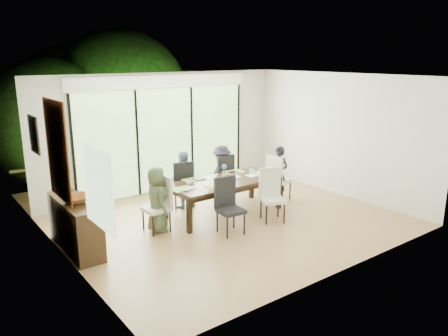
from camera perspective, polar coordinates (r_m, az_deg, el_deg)
floor at (r=8.34m, az=1.04°, el=-7.05°), size 6.00×5.00×0.01m
ceiling at (r=7.76m, az=1.13°, el=11.89°), size 6.00×5.00×0.01m
wall_back at (r=10.01m, az=-7.79°, el=4.55°), size 6.00×0.02×2.70m
wall_front at (r=6.22m, az=15.41°, el=-1.99°), size 6.00×0.02×2.70m
wall_left at (r=6.60m, az=-20.07°, el=-1.42°), size 0.02×5.00×2.70m
wall_right at (r=10.04m, az=14.83°, el=4.23°), size 0.02×5.00×2.70m
glass_doors at (r=10.00m, az=-7.65°, el=3.67°), size 4.20×0.02×2.30m
blinds_header at (r=9.83m, az=-7.87°, el=11.12°), size 4.40×0.06×0.28m
mullion_a at (r=9.18m, az=-19.12°, el=2.02°), size 0.05×0.04×2.30m
mullion_b at (r=9.68m, az=-11.24°, el=3.16°), size 0.05×0.04×2.30m
mullion_c at (r=10.34m, az=-4.23°, el=4.12°), size 0.05×0.04×2.30m
mullion_d at (r=11.14m, az=1.87°, el=4.91°), size 0.05×0.04×2.30m
side_window at (r=5.47m, az=-16.09°, el=-2.66°), size 0.02×0.90×1.00m
deck at (r=11.09m, az=-9.78°, el=-1.98°), size 6.00×1.80×0.10m
rail_top at (r=11.64m, az=-11.71°, el=1.77°), size 6.00×0.08×0.06m
foliage_left at (r=11.82m, az=-21.99°, el=5.59°), size 3.20×3.20×3.20m
foliage_mid at (r=13.05m, az=-13.43°, el=8.59°), size 4.00×4.00×4.00m
foliage_right at (r=13.24m, az=-4.70°, el=6.66°), size 2.80×2.80×2.80m
foliage_far at (r=13.37m, az=-18.56°, el=7.59°), size 3.60×3.60×3.60m
table_top at (r=8.54m, az=-0.01°, el=-1.81°), size 2.19×1.01×0.05m
table_apron at (r=8.57m, az=-0.01°, el=-2.34°), size 2.01×0.82×0.09m
table_leg_fl at (r=7.74m, az=-4.55°, el=-6.31°), size 0.08×0.08×0.63m
table_leg_fr at (r=9.00m, az=7.16°, el=-3.35°), size 0.08×0.08×0.63m
table_leg_bl at (r=8.44m, az=-7.68°, el=-4.60°), size 0.08×0.08×0.63m
table_leg_br at (r=9.61m, az=3.62°, el=-2.10°), size 0.08×0.08×0.63m
chair_left_end at (r=7.83m, az=-8.87°, el=-4.73°), size 0.43×0.43×1.01m
chair_right_end at (r=9.53m, az=7.24°, el=-1.17°), size 0.49×0.49×1.01m
chair_far_left at (r=9.03m, az=-5.54°, el=-2.01°), size 0.53×0.53×1.01m
chair_far_right at (r=9.56m, az=-0.42°, el=-1.00°), size 0.45×0.45×1.01m
chair_near_left at (r=7.65m, az=0.89°, el=-5.03°), size 0.46×0.46×1.01m
chair_near_right at (r=8.26m, az=6.40°, el=-3.61°), size 0.56×0.56×1.01m
person_left_end at (r=7.81m, az=-8.77°, el=-4.10°), size 0.42×0.60×1.18m
person_right_end at (r=9.49m, az=7.17°, el=-0.69°), size 0.45×0.61×1.18m
person_far_left at (r=8.99m, az=-5.49°, el=-1.51°), size 0.58×0.39×1.18m
person_far_right at (r=9.52m, az=-0.35°, el=-0.52°), size 0.59×0.42×1.18m
placemat_left at (r=8.03m, az=-5.46°, el=-2.74°), size 0.40×0.29×0.01m
placemat_right at (r=9.11m, az=4.78°, el=-0.62°), size 0.40×0.29×0.01m
placemat_far_l at (r=8.61m, az=-4.01°, el=-1.52°), size 0.40×0.29×0.01m
placemat_far_r at (r=9.16m, az=1.25°, el=-0.49°), size 0.40×0.29×0.01m
placemat_paper at (r=7.99m, az=-1.89°, el=-2.75°), size 0.40×0.29×0.01m
tablet_far_l at (r=8.62m, az=-3.27°, el=-1.43°), size 0.24×0.16×0.01m
tablet_far_r at (r=9.09m, az=1.19°, el=-0.56°), size 0.22×0.16×0.01m
papers at (r=8.92m, az=3.79°, el=-0.94°), size 0.27×0.20×0.00m
platter_base at (r=7.99m, az=-1.89°, el=-2.66°), size 0.24×0.24×0.02m
platter_snacks at (r=7.99m, az=-1.89°, el=-2.54°), size 0.18×0.18×0.01m
vase at (r=8.59m, az=0.06°, el=-1.15°), size 0.07×0.07×0.11m
hyacinth_stems at (r=8.56m, az=0.06°, el=-0.45°), size 0.04×0.04×0.15m
hyacinth_blooms at (r=8.54m, az=0.06°, el=0.15°), size 0.10×0.10×0.10m
laptop at (r=7.99m, az=-4.48°, el=-2.72°), size 0.36×0.31×0.02m
cup_a at (r=8.26m, az=-4.53°, el=-1.91°), size 0.16×0.16×0.09m
cup_b at (r=8.54m, az=1.20°, el=-1.34°), size 0.13×0.13×0.08m
cup_c at (r=9.08m, az=3.66°, el=-0.38°), size 0.16×0.16×0.09m
book at (r=8.72m, az=1.11°, el=-1.23°), size 0.17×0.22×0.02m
sideboard at (r=7.44m, az=-18.84°, el=-7.10°), size 0.42×1.49×0.84m
bowl at (r=7.20m, az=-18.89°, el=-3.85°), size 0.44×0.44×0.11m
candlestick_base at (r=7.62m, az=-19.93°, el=-3.21°), size 0.09×0.09×0.04m
candlestick_shaft at (r=7.47m, az=-20.32°, el=1.07°), size 0.02×0.02×1.16m
candlestick_pan at (r=7.37m, az=-20.71°, el=5.43°), size 0.09×0.09×0.03m
candle at (r=7.36m, az=-20.75°, el=5.86°), size 0.03×0.03×0.09m
tapestry at (r=6.90m, az=-20.99°, el=2.18°), size 0.02×1.00×1.50m
art_frame at (r=8.13m, az=-23.60°, el=4.03°), size 0.03×0.55×0.65m
art_canvas at (r=8.14m, az=-23.46°, el=4.05°), size 0.01×0.45×0.55m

